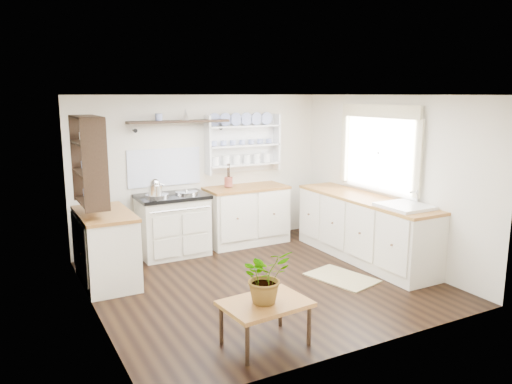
% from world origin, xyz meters
% --- Properties ---
extents(floor, '(4.00, 3.80, 0.01)m').
position_xyz_m(floor, '(0.00, 0.00, 0.00)').
color(floor, black).
rests_on(floor, ground).
extents(wall_back, '(4.00, 0.02, 2.30)m').
position_xyz_m(wall_back, '(0.00, 1.90, 1.15)').
color(wall_back, beige).
rests_on(wall_back, ground).
extents(wall_right, '(0.02, 3.80, 2.30)m').
position_xyz_m(wall_right, '(2.00, 0.00, 1.15)').
color(wall_right, beige).
rests_on(wall_right, ground).
extents(wall_left, '(0.02, 3.80, 2.30)m').
position_xyz_m(wall_left, '(-2.00, 0.00, 1.15)').
color(wall_left, beige).
rests_on(wall_left, ground).
extents(ceiling, '(4.00, 3.80, 0.01)m').
position_xyz_m(ceiling, '(0.00, 0.00, 2.30)').
color(ceiling, white).
rests_on(ceiling, wall_back).
extents(window, '(0.08, 1.55, 1.22)m').
position_xyz_m(window, '(1.95, 0.15, 1.56)').
color(window, white).
rests_on(window, wall_right).
extents(aga_cooker, '(1.00, 0.69, 0.92)m').
position_xyz_m(aga_cooker, '(-0.61, 1.57, 0.45)').
color(aga_cooker, beige).
rests_on(aga_cooker, floor).
extents(back_cabinets, '(1.27, 0.63, 0.90)m').
position_xyz_m(back_cabinets, '(0.60, 1.60, 0.46)').
color(back_cabinets, beige).
rests_on(back_cabinets, floor).
extents(right_cabinets, '(0.62, 2.43, 0.90)m').
position_xyz_m(right_cabinets, '(1.70, 0.10, 0.46)').
color(right_cabinets, beige).
rests_on(right_cabinets, floor).
extents(belfast_sink, '(0.55, 0.60, 0.45)m').
position_xyz_m(belfast_sink, '(1.70, -0.65, 0.80)').
color(belfast_sink, white).
rests_on(belfast_sink, right_cabinets).
extents(left_cabinets, '(0.62, 1.13, 0.90)m').
position_xyz_m(left_cabinets, '(-1.70, 0.90, 0.46)').
color(left_cabinets, beige).
rests_on(left_cabinets, floor).
extents(plate_rack, '(1.20, 0.22, 0.90)m').
position_xyz_m(plate_rack, '(0.65, 1.86, 1.56)').
color(plate_rack, white).
rests_on(plate_rack, wall_back).
extents(high_shelf, '(1.50, 0.29, 0.16)m').
position_xyz_m(high_shelf, '(-0.40, 1.78, 1.91)').
color(high_shelf, black).
rests_on(high_shelf, wall_back).
extents(left_shelving, '(0.28, 0.80, 1.05)m').
position_xyz_m(left_shelving, '(-1.84, 0.90, 1.55)').
color(left_shelving, black).
rests_on(left_shelving, wall_left).
extents(kettle, '(0.19, 0.19, 0.23)m').
position_xyz_m(kettle, '(-0.89, 1.45, 1.04)').
color(kettle, silver).
rests_on(kettle, aga_cooker).
extents(utensil_crock, '(0.13, 0.13, 0.15)m').
position_xyz_m(utensil_crock, '(0.33, 1.68, 0.98)').
color(utensil_crock, brown).
rests_on(utensil_crock, back_cabinets).
extents(center_table, '(0.83, 0.62, 0.42)m').
position_xyz_m(center_table, '(-0.74, -1.40, 0.38)').
color(center_table, brown).
rests_on(center_table, floor).
extents(potted_plant, '(0.48, 0.42, 0.50)m').
position_xyz_m(potted_plant, '(-0.74, -1.40, 0.67)').
color(potted_plant, '#3F7233').
rests_on(potted_plant, center_table).
extents(floor_rug, '(0.74, 0.96, 0.02)m').
position_xyz_m(floor_rug, '(0.96, -0.37, 0.01)').
color(floor_rug, olive).
rests_on(floor_rug, floor).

